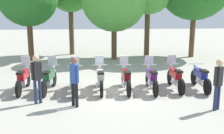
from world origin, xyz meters
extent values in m
plane|color=#ADA899|center=(0.00, 0.00, 0.00)|extent=(80.00, 80.00, 0.00)
cylinder|color=black|center=(-3.63, 1.09, 0.32)|extent=(0.10, 0.64, 0.64)
cylinder|color=black|center=(-3.64, -0.46, 0.32)|extent=(0.10, 0.64, 0.64)
cube|color=silver|center=(-3.63, 1.09, 0.66)|extent=(0.12, 0.36, 0.04)
cube|color=red|center=(-3.63, 0.36, 0.67)|extent=(0.26, 0.95, 0.30)
cube|color=silver|center=(-3.63, 0.31, 0.40)|extent=(0.22, 0.40, 0.24)
cube|color=black|center=(-3.64, -0.04, 0.86)|extent=(0.24, 0.44, 0.08)
cylinder|color=silver|center=(-3.63, 1.00, 0.64)|extent=(0.05, 0.23, 0.64)
cylinder|color=silver|center=(-3.63, 0.91, 0.97)|extent=(0.62, 0.04, 0.04)
sphere|color=silver|center=(-3.63, 1.04, 0.85)|extent=(0.16, 0.16, 0.16)
cylinder|color=silver|center=(-3.80, 0.01, 0.34)|extent=(0.07, 0.70, 0.07)
cube|color=silver|center=(-3.63, 0.97, 1.17)|extent=(0.36, 0.13, 0.39)
cylinder|color=black|center=(-2.50, 0.99, 0.32)|extent=(0.18, 0.65, 0.64)
cylinder|color=black|center=(-2.69, -0.55, 0.32)|extent=(0.18, 0.65, 0.64)
cube|color=silver|center=(-2.50, 0.99, 0.66)|extent=(0.16, 0.37, 0.04)
cube|color=#1E6033|center=(-2.59, 0.27, 0.67)|extent=(0.38, 0.97, 0.30)
cube|color=silver|center=(-2.60, 0.22, 0.40)|extent=(0.27, 0.42, 0.24)
cube|color=black|center=(-2.64, -0.13, 0.86)|extent=(0.29, 0.47, 0.08)
cylinder|color=silver|center=(-2.51, 0.90, 0.64)|extent=(0.08, 0.23, 0.64)
cylinder|color=silver|center=(-2.52, 0.81, 0.97)|extent=(0.62, 0.11, 0.04)
sphere|color=silver|center=(-2.51, 0.94, 0.85)|extent=(0.18, 0.18, 0.16)
cylinder|color=silver|center=(-2.79, -0.06, 0.34)|extent=(0.16, 0.70, 0.07)
cube|color=silver|center=(-2.52, 0.87, 1.17)|extent=(0.37, 0.18, 0.39)
cylinder|color=black|center=(-1.55, 0.73, 0.32)|extent=(0.10, 0.64, 0.64)
cylinder|color=black|center=(-1.56, -0.82, 0.32)|extent=(0.10, 0.64, 0.64)
cube|color=silver|center=(-1.55, 0.73, 0.66)|extent=(0.12, 0.36, 0.04)
cube|color=red|center=(-1.56, 0.00, 0.67)|extent=(0.26, 0.95, 0.30)
cube|color=silver|center=(-1.56, -0.05, 0.40)|extent=(0.22, 0.40, 0.24)
cube|color=black|center=(-1.56, -0.40, 0.86)|extent=(0.24, 0.44, 0.08)
cylinder|color=silver|center=(-1.55, 0.64, 0.64)|extent=(0.05, 0.23, 0.64)
cylinder|color=silver|center=(-1.55, 0.55, 0.97)|extent=(0.62, 0.04, 0.04)
sphere|color=silver|center=(-1.55, 0.68, 0.85)|extent=(0.16, 0.16, 0.16)
cylinder|color=silver|center=(-1.72, -0.34, 0.34)|extent=(0.07, 0.70, 0.07)
cube|color=silver|center=(-1.55, 0.61, 1.17)|extent=(0.36, 0.13, 0.39)
cylinder|color=black|center=(-0.52, 0.81, 0.32)|extent=(0.10, 0.64, 0.64)
cylinder|color=black|center=(-0.52, -0.74, 0.32)|extent=(0.10, 0.64, 0.64)
cube|color=silver|center=(-0.52, 0.81, 0.66)|extent=(0.12, 0.36, 0.04)
cube|color=silver|center=(-0.52, 0.08, 0.67)|extent=(0.26, 0.95, 0.30)
cube|color=silver|center=(-0.52, 0.03, 0.40)|extent=(0.22, 0.40, 0.24)
cube|color=black|center=(-0.52, -0.32, 0.86)|extent=(0.24, 0.44, 0.08)
cylinder|color=silver|center=(-0.52, 0.72, 0.64)|extent=(0.05, 0.23, 0.64)
cylinder|color=silver|center=(-0.52, 0.63, 0.97)|extent=(0.62, 0.04, 0.04)
sphere|color=silver|center=(-0.52, 0.76, 0.85)|extent=(0.16, 0.16, 0.16)
cylinder|color=silver|center=(-0.68, -0.27, 0.34)|extent=(0.07, 0.70, 0.07)
cube|color=silver|center=(-0.52, 0.69, 1.17)|extent=(0.36, 0.13, 0.39)
cylinder|color=black|center=(0.52, 0.73, 0.32)|extent=(0.10, 0.64, 0.64)
cylinder|color=black|center=(0.52, -0.82, 0.32)|extent=(0.10, 0.64, 0.64)
cube|color=silver|center=(0.52, 0.73, 0.66)|extent=(0.12, 0.36, 0.04)
cube|color=maroon|center=(0.52, 0.00, 0.67)|extent=(0.26, 0.95, 0.30)
cube|color=silver|center=(0.52, -0.05, 0.40)|extent=(0.22, 0.40, 0.24)
cube|color=black|center=(0.52, -0.40, 0.86)|extent=(0.24, 0.44, 0.08)
cylinder|color=silver|center=(0.52, 0.64, 0.64)|extent=(0.05, 0.23, 0.64)
cylinder|color=silver|center=(0.52, 0.55, 0.97)|extent=(0.62, 0.04, 0.04)
sphere|color=silver|center=(0.52, 0.68, 0.85)|extent=(0.16, 0.16, 0.16)
cylinder|color=silver|center=(0.36, -0.34, 0.34)|extent=(0.07, 0.70, 0.07)
cube|color=silver|center=(0.52, 0.61, 1.17)|extent=(0.36, 0.13, 0.39)
cylinder|color=black|center=(1.59, 0.65, 0.32)|extent=(0.12, 0.64, 0.64)
cylinder|color=black|center=(1.53, -0.90, 0.32)|extent=(0.12, 0.64, 0.64)
cube|color=silver|center=(1.59, 0.65, 0.66)|extent=(0.13, 0.36, 0.04)
cube|color=#59196B|center=(1.56, -0.08, 0.67)|extent=(0.30, 0.96, 0.30)
cube|color=silver|center=(1.56, -0.13, 0.40)|extent=(0.24, 0.41, 0.24)
cube|color=black|center=(1.54, -0.48, 0.86)|extent=(0.26, 0.45, 0.08)
cylinder|color=silver|center=(1.58, 0.56, 0.64)|extent=(0.06, 0.23, 0.64)
cylinder|color=silver|center=(1.58, 0.47, 0.97)|extent=(0.62, 0.06, 0.04)
sphere|color=silver|center=(1.59, 0.60, 0.85)|extent=(0.17, 0.17, 0.16)
cylinder|color=silver|center=(1.39, -0.42, 0.34)|extent=(0.10, 0.70, 0.07)
cube|color=silver|center=(1.58, 0.53, 1.17)|extent=(0.36, 0.15, 0.39)
cylinder|color=black|center=(2.62, 0.76, 0.32)|extent=(0.12, 0.64, 0.64)
cylinder|color=black|center=(2.58, -0.79, 0.32)|extent=(0.12, 0.64, 0.64)
cube|color=silver|center=(2.62, 0.76, 0.66)|extent=(0.13, 0.36, 0.04)
cube|color=red|center=(2.60, 0.03, 0.67)|extent=(0.28, 0.96, 0.30)
cube|color=silver|center=(2.60, -0.02, 0.40)|extent=(0.23, 0.41, 0.24)
cube|color=black|center=(2.59, -0.37, 0.86)|extent=(0.25, 0.45, 0.08)
cylinder|color=silver|center=(2.61, 0.67, 0.64)|extent=(0.06, 0.23, 0.64)
cylinder|color=silver|center=(2.61, 0.58, 0.97)|extent=(0.62, 0.05, 0.04)
sphere|color=silver|center=(2.62, 0.71, 0.85)|extent=(0.16, 0.16, 0.16)
cylinder|color=silver|center=(2.43, -0.31, 0.34)|extent=(0.09, 0.70, 0.07)
cube|color=silver|center=(2.61, 0.64, 1.17)|extent=(0.36, 0.14, 0.39)
cylinder|color=black|center=(3.69, 0.68, 0.32)|extent=(0.14, 0.65, 0.64)
cylinder|color=black|center=(3.58, -0.87, 0.32)|extent=(0.14, 0.65, 0.64)
cube|color=silver|center=(3.69, 0.68, 0.66)|extent=(0.14, 0.37, 0.04)
cube|color=navy|center=(3.64, -0.05, 0.67)|extent=(0.32, 0.97, 0.30)
cube|color=silver|center=(3.63, -0.10, 0.40)|extent=(0.25, 0.41, 0.24)
cube|color=black|center=(3.61, -0.45, 0.86)|extent=(0.27, 0.45, 0.08)
cylinder|color=silver|center=(3.68, 0.59, 0.64)|extent=(0.06, 0.23, 0.64)
cylinder|color=silver|center=(3.67, 0.50, 0.97)|extent=(0.62, 0.08, 0.04)
sphere|color=silver|center=(3.68, 0.63, 0.85)|extent=(0.17, 0.17, 0.16)
cylinder|color=silver|center=(3.46, -0.39, 0.34)|extent=(0.12, 0.70, 0.07)
cylinder|color=#232D4C|center=(3.25, -2.39, 0.41)|extent=(0.15, 0.15, 0.83)
cylinder|color=#232D4C|center=(3.10, -2.48, 0.41)|extent=(0.15, 0.15, 0.83)
cube|color=#262628|center=(3.18, -2.43, 1.14)|extent=(0.29, 0.28, 0.62)
cylinder|color=#262628|center=(3.31, -2.35, 1.15)|extent=(0.11, 0.11, 0.59)
cylinder|color=#262628|center=(3.04, -2.51, 1.15)|extent=(0.11, 0.11, 0.59)
sphere|color=#DBAD89|center=(3.18, -2.43, 1.59)|extent=(0.31, 0.31, 0.22)
cylinder|color=black|center=(-1.54, -1.63, 0.42)|extent=(0.16, 0.16, 0.84)
cylinder|color=black|center=(-1.41, -1.75, 0.42)|extent=(0.16, 0.16, 0.84)
cube|color=#33519E|center=(-1.47, -1.69, 1.15)|extent=(0.30, 0.30, 0.63)
cylinder|color=#33519E|center=(-1.59, -1.58, 1.17)|extent=(0.11, 0.11, 0.60)
cylinder|color=#33519E|center=(-1.35, -1.80, 1.17)|extent=(0.11, 0.11, 0.60)
sphere|color=brown|center=(-1.47, -1.69, 1.61)|extent=(0.32, 0.32, 0.23)
cylinder|color=#232D4C|center=(-2.71, -1.20, 0.42)|extent=(0.15, 0.15, 0.85)
cylinder|color=#232D4C|center=(-2.85, -1.29, 0.42)|extent=(0.15, 0.15, 0.85)
cube|color=#262628|center=(-2.78, -1.24, 1.16)|extent=(0.29, 0.29, 0.63)
cylinder|color=#262628|center=(-2.65, -1.16, 1.18)|extent=(0.11, 0.11, 0.60)
cylinder|color=#262628|center=(-2.92, -1.33, 1.18)|extent=(0.11, 0.11, 0.60)
sphere|color=#DBAD89|center=(-2.78, -1.24, 1.63)|extent=(0.32, 0.32, 0.23)
cylinder|color=brown|center=(-4.77, 7.64, 1.41)|extent=(0.36, 0.36, 2.82)
cylinder|color=brown|center=(-2.19, 9.93, 1.81)|extent=(0.36, 0.36, 3.63)
cylinder|color=brown|center=(0.80, 7.44, 1.26)|extent=(0.36, 0.36, 2.52)
cylinder|color=brown|center=(3.21, 8.14, 1.76)|extent=(0.36, 0.36, 3.52)
cylinder|color=brown|center=(6.44, 7.91, 1.67)|extent=(0.36, 0.36, 3.35)
camera|label=1|loc=(-1.02, -10.34, 3.17)|focal=42.40mm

